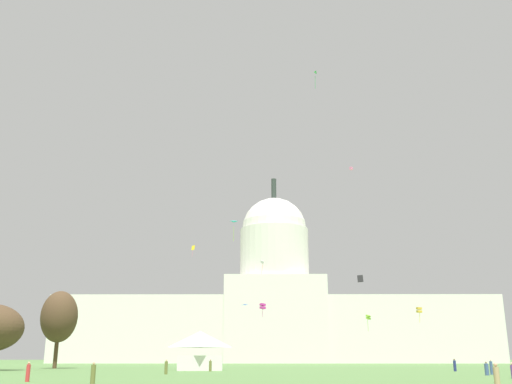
# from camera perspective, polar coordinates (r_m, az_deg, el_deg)

# --- Properties ---
(capitol_building) EXTENTS (146.67, 25.90, 64.41)m
(capitol_building) POSITION_cam_1_polar(r_m,az_deg,el_deg) (199.16, 1.90, -11.82)
(capitol_building) COLOR silver
(capitol_building) RESTS_ON ground_plane
(event_tent) EXTENTS (7.73, 6.76, 5.86)m
(event_tent) POSITION_cam_1_polar(r_m,az_deg,el_deg) (92.07, -5.63, -15.44)
(event_tent) COLOR white
(event_tent) RESTS_ON ground_plane
(tree_west_near) EXTENTS (8.43, 8.73, 13.79)m
(tree_west_near) POSITION_cam_1_polar(r_m,az_deg,el_deg) (113.25, -19.07, -11.71)
(tree_west_near) COLOR #4C3823
(tree_west_near) RESTS_ON ground_plane
(person_tan_lawn_far_right) EXTENTS (0.37, 0.37, 1.70)m
(person_tan_lawn_far_right) POSITION_cam_1_polar(r_m,az_deg,el_deg) (37.75, 22.94, -16.81)
(person_tan_lawn_far_right) COLOR tan
(person_tan_lawn_far_right) RESTS_ON ground_plane
(person_olive_back_right) EXTENTS (0.52, 0.52, 1.62)m
(person_olive_back_right) POSITION_cam_1_polar(r_m,az_deg,el_deg) (48.18, -15.97, -17.08)
(person_olive_back_right) COLOR olive
(person_olive_back_right) RESTS_ON ground_plane
(person_olive_edge_east) EXTENTS (0.51, 0.51, 1.73)m
(person_olive_edge_east) POSITION_cam_1_polar(r_m,az_deg,el_deg) (72.43, -8.97, -16.93)
(person_olive_edge_east) COLOR olive
(person_olive_edge_east) RESTS_ON ground_plane
(person_navy_aisle_center) EXTENTS (0.41, 0.41, 1.75)m
(person_navy_aisle_center) POSITION_cam_1_polar(r_m,az_deg,el_deg) (90.90, 19.25, -16.06)
(person_navy_aisle_center) COLOR navy
(person_navy_aisle_center) RESTS_ON ground_plane
(person_denim_mid_right) EXTENTS (0.48, 0.48, 1.71)m
(person_denim_mid_right) POSITION_cam_1_polar(r_m,az_deg,el_deg) (75.86, 22.46, -15.92)
(person_denim_mid_right) COLOR #3D5684
(person_denim_mid_right) RESTS_ON ground_plane
(person_denim_mid_left) EXTENTS (0.55, 0.55, 1.49)m
(person_denim_mid_left) POSITION_cam_1_polar(r_m,az_deg,el_deg) (72.58, 22.06, -16.10)
(person_denim_mid_left) COLOR #3D5684
(person_denim_mid_left) RESTS_ON ground_plane
(person_olive_near_tent) EXTENTS (0.53, 0.53, 1.65)m
(person_olive_near_tent) POSITION_cam_1_polar(r_m,az_deg,el_deg) (86.28, -4.59, -16.94)
(person_olive_near_tent) COLOR olive
(person_olive_near_tent) RESTS_ON ground_plane
(person_red_near_tree_east) EXTENTS (0.39, 0.39, 1.63)m
(person_red_near_tree_east) POSITION_cam_1_polar(r_m,az_deg,el_deg) (53.84, -21.83, -16.40)
(person_red_near_tree_east) COLOR red
(person_red_near_tree_east) RESTS_ON ground_plane
(kite_green_high) EXTENTS (0.70, 1.16, 3.18)m
(kite_green_high) POSITION_cam_1_polar(r_m,az_deg,el_deg) (107.94, 5.82, 11.56)
(kite_green_high) COLOR green
(kite_pink_high) EXTENTS (1.20, 1.20, 0.91)m
(kite_pink_high) POSITION_cam_1_polar(r_m,az_deg,el_deg) (183.94, 9.49, 2.34)
(kite_pink_high) COLOR pink
(kite_yellow_mid) EXTENTS (0.79, 0.70, 2.50)m
(kite_yellow_mid) POSITION_cam_1_polar(r_m,az_deg,el_deg) (126.42, -6.31, -5.63)
(kite_yellow_mid) COLOR yellow
(kite_lime_low) EXTENTS (1.14, 1.14, 3.55)m
(kite_lime_low) POSITION_cam_1_polar(r_m,az_deg,el_deg) (129.99, 11.16, -12.19)
(kite_lime_low) COLOR #8CD133
(kite_cyan_mid) EXTENTS (1.60, 1.00, 4.29)m
(kite_cyan_mid) POSITION_cam_1_polar(r_m,az_deg,el_deg) (132.48, -2.24, -3.36)
(kite_cyan_mid) COLOR #33BCDB
(kite_blue_low) EXTENTS (1.52, 1.08, 0.33)m
(kite_blue_low) POSITION_cam_1_polar(r_m,az_deg,el_deg) (154.25, -1.07, -11.31)
(kite_blue_low) COLOR blue
(kite_gold_low) EXTENTS (0.97, 0.95, 2.81)m
(kite_gold_low) POSITION_cam_1_polar(r_m,az_deg,el_deg) (113.43, 15.99, -11.28)
(kite_gold_low) COLOR gold
(kite_black_low) EXTENTS (0.96, 0.63, 1.31)m
(kite_black_low) POSITION_cam_1_polar(r_m,az_deg,el_deg) (100.14, 10.38, -8.51)
(kite_black_low) COLOR black
(kite_white_mid) EXTENTS (1.01, 1.05, 4.04)m
(kite_white_mid) POSITION_cam_1_polar(r_m,az_deg,el_deg) (164.89, 0.62, -7.02)
(kite_white_mid) COLOR white
(kite_magenta_low) EXTENTS (1.33, 1.32, 2.66)m
(kite_magenta_low) POSITION_cam_1_polar(r_m,az_deg,el_deg) (116.00, 0.67, -11.35)
(kite_magenta_low) COLOR #D1339E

